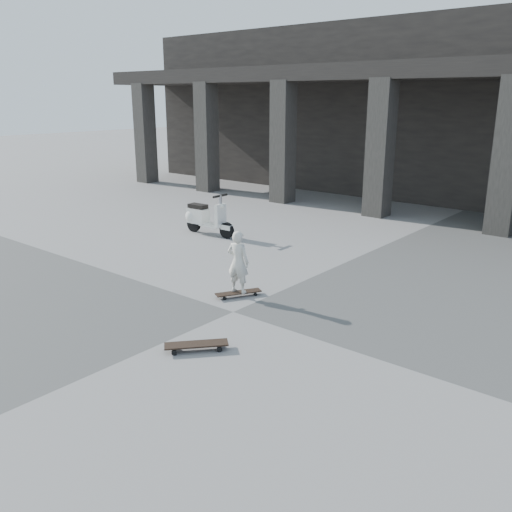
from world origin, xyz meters
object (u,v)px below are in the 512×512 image
Objects in this scene: skateboard_spare at (196,345)px; scooter at (202,217)px; longboard at (238,293)px; child at (238,262)px.

scooter is at bearing 85.61° from skateboard_spare.
child is at bearing 56.09° from longboard.
scooter is (-3.86, 2.94, -0.22)m from child.
child is 0.72× the size of scooter.
child reaches higher than skateboard_spare.
scooter is (-3.86, 2.94, 0.37)m from longboard.
child is at bearing 67.14° from skateboard_spare.
skateboard_spare is at bearing 104.17° from child.
child is at bearing -39.16° from scooter.
skateboard_spare is 0.73× the size of child.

